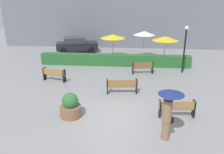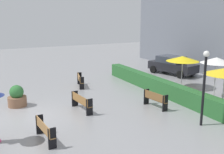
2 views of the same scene
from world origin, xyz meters
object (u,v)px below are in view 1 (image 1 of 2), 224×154
(bench_near_right, at_px, (177,108))
(patio_umbrella_yellow, at_px, (113,36))
(bench_mid_center, at_px, (122,85))
(parked_car, at_px, (77,44))
(bench_far_left, at_px, (54,74))
(patio_umbrella_white, at_px, (144,33))
(bench_back_row, at_px, (143,67))
(lamp_post, at_px, (185,44))
(patio_umbrella_yellow_far, at_px, (165,38))
(planter_pot, at_px, (71,107))
(pedestrian_with_umbrella, at_px, (169,108))

(bench_near_right, relative_size, patio_umbrella_yellow, 0.77)
(bench_mid_center, xyz_separation_m, parked_car, (-5.25, 10.39, 0.29))
(bench_far_left, relative_size, patio_umbrella_white, 0.66)
(bench_back_row, distance_m, lamp_post, 3.53)
(bench_back_row, bearing_deg, parked_car, 135.57)
(patio_umbrella_yellow_far, bearing_deg, lamp_post, -67.01)
(planter_pot, distance_m, patio_umbrella_white, 12.01)
(bench_far_left, bearing_deg, parked_car, 93.14)
(bench_mid_center, distance_m, pedestrian_with_umbrella, 5.03)
(bench_far_left, bearing_deg, bench_near_right, -29.73)
(bench_back_row, xyz_separation_m, parked_car, (-6.64, 6.51, 0.29))
(bench_far_left, xyz_separation_m, patio_umbrella_yellow, (3.55, 6.31, 1.58))
(bench_far_left, relative_size, pedestrian_with_umbrella, 0.79)
(bench_back_row, bearing_deg, patio_umbrella_white, 87.08)
(bench_near_right, xyz_separation_m, lamp_post, (1.66, 7.01, 1.69))
(lamp_post, bearing_deg, bench_near_right, -103.28)
(lamp_post, xyz_separation_m, patio_umbrella_yellow, (-5.68, 3.62, -0.09))
(pedestrian_with_umbrella, relative_size, patio_umbrella_yellow, 0.95)
(lamp_post, height_order, patio_umbrella_yellow_far, lamp_post)
(parked_car, bearing_deg, bench_near_right, -58.28)
(bench_mid_center, bearing_deg, bench_far_left, 160.49)
(bench_far_left, relative_size, lamp_post, 0.48)
(bench_far_left, xyz_separation_m, planter_pot, (2.42, -4.69, -0.01))
(planter_pot, height_order, patio_umbrella_yellow, patio_umbrella_yellow)
(bench_near_right, height_order, lamp_post, lamp_post)
(bench_mid_center, bearing_deg, parked_car, 116.82)
(pedestrian_with_umbrella, bearing_deg, bench_back_row, 94.49)
(bench_mid_center, distance_m, patio_umbrella_yellow, 8.25)
(bench_near_right, bearing_deg, bench_back_row, 102.19)
(patio_umbrella_yellow_far, bearing_deg, bench_far_left, -147.07)
(parked_car, bearing_deg, lamp_post, -31.76)
(planter_pot, distance_m, lamp_post, 10.18)
(bench_back_row, distance_m, planter_pot, 7.83)
(pedestrian_with_umbrella, xyz_separation_m, patio_umbrella_white, (-0.44, 12.69, 0.98))
(bench_far_left, distance_m, bench_mid_center, 5.07)
(bench_back_row, distance_m, patio_umbrella_yellow, 5.13)
(bench_mid_center, height_order, patio_umbrella_white, patio_umbrella_white)
(bench_near_right, xyz_separation_m, patio_umbrella_white, (-1.19, 10.81, 1.89))
(bench_mid_center, bearing_deg, patio_umbrella_white, 78.89)
(bench_mid_center, xyz_separation_m, patio_umbrella_yellow, (-1.23, 8.00, 1.59))
(patio_umbrella_yellow_far, bearing_deg, parked_car, 158.28)
(planter_pot, bearing_deg, bench_mid_center, 51.86)
(pedestrian_with_umbrella, bearing_deg, bench_near_right, 68.22)
(lamp_post, distance_m, patio_umbrella_white, 4.75)
(bench_back_row, xyz_separation_m, patio_umbrella_white, (0.22, 4.30, 1.88))
(pedestrian_with_umbrella, height_order, lamp_post, lamp_post)
(bench_far_left, distance_m, lamp_post, 9.75)
(lamp_post, distance_m, patio_umbrella_yellow, 6.73)
(lamp_post, bearing_deg, pedestrian_with_umbrella, -105.14)
(lamp_post, xyz_separation_m, patio_umbrella_yellow_far, (-1.09, 2.58, -0.04))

